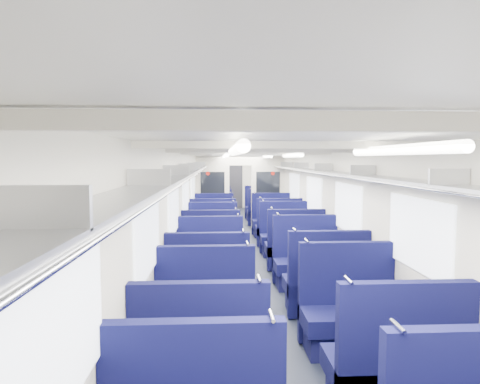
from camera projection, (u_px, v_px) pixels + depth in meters
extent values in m
cube|color=black|center=(248.00, 254.00, 9.39)|extent=(2.80, 18.00, 0.01)
cube|color=silver|center=(248.00, 152.00, 9.20)|extent=(2.80, 18.00, 0.01)
cube|color=beige|center=(187.00, 204.00, 9.23)|extent=(0.02, 18.00, 2.35)
cube|color=black|center=(188.00, 240.00, 9.29)|extent=(0.03, 17.90, 0.70)
cube|color=beige|center=(308.00, 203.00, 9.37)|extent=(0.02, 18.00, 2.35)
cube|color=black|center=(307.00, 238.00, 9.44)|extent=(0.03, 17.90, 0.70)
cube|color=beige|center=(234.00, 182.00, 18.26)|extent=(2.80, 0.02, 2.35)
cube|color=#B2B5BA|center=(195.00, 169.00, 9.17)|extent=(0.34, 17.40, 0.04)
cylinder|color=silver|center=(203.00, 170.00, 9.18)|extent=(0.02, 17.40, 0.02)
cube|color=#B2B5BA|center=(33.00, 209.00, 1.20)|extent=(0.34, 0.03, 0.14)
cube|color=#B2B5BA|center=(149.00, 178.00, 3.19)|extent=(0.34, 0.03, 0.14)
cube|color=#B2B5BA|center=(176.00, 171.00, 5.18)|extent=(0.34, 0.03, 0.14)
cube|color=#B2B5BA|center=(188.00, 167.00, 7.17)|extent=(0.34, 0.03, 0.14)
cube|color=#B2B5BA|center=(195.00, 166.00, 9.16)|extent=(0.34, 0.03, 0.14)
cube|color=#B2B5BA|center=(199.00, 164.00, 11.16)|extent=(0.34, 0.03, 0.14)
cube|color=#B2B5BA|center=(202.00, 164.00, 13.15)|extent=(0.34, 0.03, 0.14)
cube|color=#B2B5BA|center=(204.00, 163.00, 15.14)|extent=(0.34, 0.03, 0.14)
cube|color=#B2B5BA|center=(206.00, 163.00, 17.13)|extent=(0.34, 0.03, 0.14)
cube|color=#B2B5BA|center=(301.00, 169.00, 9.30)|extent=(0.34, 17.40, 0.04)
cylinder|color=silver|center=(293.00, 170.00, 9.29)|extent=(0.02, 17.40, 0.02)
cube|color=#B2B5BA|center=(449.00, 177.00, 3.32)|extent=(0.34, 0.03, 0.14)
cube|color=#B2B5BA|center=(363.00, 170.00, 5.31)|extent=(0.34, 0.03, 0.14)
cube|color=#B2B5BA|center=(324.00, 167.00, 7.30)|extent=(0.34, 0.03, 0.14)
cube|color=#B2B5BA|center=(301.00, 166.00, 9.29)|extent=(0.34, 0.03, 0.14)
cube|color=#B2B5BA|center=(287.00, 164.00, 11.28)|extent=(0.34, 0.03, 0.14)
cube|color=#B2B5BA|center=(277.00, 164.00, 13.27)|extent=(0.34, 0.03, 0.14)
cube|color=#B2B5BA|center=(269.00, 163.00, 15.26)|extent=(0.34, 0.03, 0.14)
cube|color=#B2B5BA|center=(263.00, 163.00, 17.25)|extent=(0.34, 0.03, 0.14)
cube|color=white|center=(54.00, 340.00, 1.74)|extent=(0.02, 1.30, 0.75)
cube|color=white|center=(148.00, 237.00, 4.03)|extent=(0.02, 1.30, 0.75)
cube|color=white|center=(174.00, 209.00, 6.32)|extent=(0.02, 1.30, 0.75)
cube|color=white|center=(186.00, 196.00, 8.61)|extent=(0.02, 1.30, 0.75)
cube|color=white|center=(193.00, 188.00, 10.90)|extent=(0.02, 1.30, 0.75)
cube|color=white|center=(198.00, 182.00, 13.69)|extent=(0.02, 1.30, 0.75)
cube|color=white|center=(201.00, 179.00, 15.98)|extent=(0.02, 1.30, 0.75)
cube|color=white|center=(418.00, 234.00, 4.17)|extent=(0.02, 1.30, 0.75)
cube|color=white|center=(347.00, 208.00, 6.46)|extent=(0.02, 1.30, 0.75)
cube|color=white|center=(314.00, 195.00, 8.75)|extent=(0.02, 1.30, 0.75)
cube|color=white|center=(294.00, 188.00, 11.04)|extent=(0.02, 1.30, 0.75)
cube|color=white|center=(279.00, 182.00, 13.83)|extent=(0.02, 1.30, 0.75)
cube|color=white|center=(271.00, 179.00, 16.12)|extent=(0.02, 1.30, 0.75)
cube|color=beige|center=(435.00, 122.00, 1.24)|extent=(2.70, 0.06, 0.06)
cube|color=beige|center=(302.00, 145.00, 3.23)|extent=(2.70, 0.06, 0.06)
cube|color=beige|center=(271.00, 150.00, 5.22)|extent=(2.70, 0.06, 0.06)
cube|color=beige|center=(256.00, 153.00, 7.22)|extent=(2.70, 0.06, 0.06)
cube|color=beige|center=(248.00, 154.00, 9.21)|extent=(2.70, 0.06, 0.06)
cube|color=beige|center=(243.00, 155.00, 11.20)|extent=(2.70, 0.06, 0.06)
cube|color=beige|center=(240.00, 156.00, 13.19)|extent=(2.70, 0.06, 0.06)
cube|color=beige|center=(237.00, 156.00, 15.18)|extent=(2.70, 0.06, 0.06)
cube|color=beige|center=(235.00, 156.00, 17.17)|extent=(2.70, 0.06, 0.06)
cylinder|color=white|center=(236.00, 150.00, 2.71)|extent=(0.07, 1.60, 0.07)
cylinder|color=white|center=(226.00, 155.00, 6.69)|extent=(0.07, 1.60, 0.07)
cylinder|color=white|center=(224.00, 157.00, 10.18)|extent=(0.07, 1.60, 0.07)
cylinder|color=white|center=(222.00, 157.00, 14.66)|extent=(0.07, 1.60, 0.07)
cylinder|color=white|center=(397.00, 150.00, 2.77)|extent=(0.07, 1.60, 0.07)
cylinder|color=white|center=(292.00, 155.00, 6.75)|extent=(0.07, 1.60, 0.07)
cylinder|color=white|center=(267.00, 157.00, 10.23)|extent=(0.07, 1.60, 0.07)
cylinder|color=white|center=(253.00, 157.00, 14.71)|extent=(0.07, 1.60, 0.07)
cube|color=black|center=(234.00, 186.00, 18.21)|extent=(0.75, 0.06, 2.00)
cube|color=beige|center=(213.00, 192.00, 12.77)|extent=(1.05, 0.08, 2.35)
cube|color=black|center=(213.00, 185.00, 12.70)|extent=(0.76, 0.02, 0.80)
cylinder|color=red|center=(208.00, 173.00, 12.66)|extent=(0.12, 0.01, 0.12)
cube|color=beige|center=(268.00, 191.00, 12.86)|extent=(1.05, 0.08, 2.35)
cube|color=black|center=(268.00, 184.00, 12.79)|extent=(0.76, 0.02, 0.80)
cylinder|color=red|center=(273.00, 173.00, 12.76)|extent=(0.12, 0.01, 0.12)
cube|color=beige|center=(240.00, 160.00, 12.73)|extent=(0.70, 0.08, 0.35)
cylinder|color=silver|center=(272.00, 316.00, 2.46)|extent=(0.02, 0.17, 0.02)
cylinder|color=silver|center=(398.00, 326.00, 2.31)|extent=(0.02, 0.17, 0.02)
cube|color=#0C0E3C|center=(201.00, 368.00, 3.51)|extent=(1.13, 0.59, 0.19)
cube|color=#0C0E3C|center=(200.00, 355.00, 3.25)|extent=(1.13, 0.11, 1.21)
cylinder|color=silver|center=(259.00, 279.00, 3.22)|extent=(0.02, 0.17, 0.02)
cube|color=#0C0E3C|center=(392.00, 367.00, 3.52)|extent=(1.13, 0.59, 0.19)
cube|color=#0C0E3C|center=(405.00, 355.00, 3.26)|extent=(1.13, 0.11, 1.21)
cylinder|color=silver|center=(349.00, 280.00, 3.18)|extent=(0.02, 0.17, 0.02)
cube|color=#0C0E3C|center=(205.00, 327.00, 4.37)|extent=(1.13, 0.59, 0.19)
cube|color=black|center=(205.00, 348.00, 4.39)|extent=(1.04, 0.47, 0.29)
cube|color=#0C0E3C|center=(205.00, 298.00, 4.59)|extent=(1.13, 0.11, 1.21)
cylinder|color=silver|center=(247.00, 243.00, 4.57)|extent=(0.02, 0.17, 0.02)
cube|color=#0C0E3C|center=(352.00, 319.00, 4.58)|extent=(1.13, 0.59, 0.19)
cube|color=black|center=(351.00, 340.00, 4.60)|extent=(1.04, 0.47, 0.29)
cube|color=#0C0E3C|center=(346.00, 292.00, 4.80)|extent=(1.13, 0.11, 1.21)
cylinder|color=silver|center=(306.00, 241.00, 4.73)|extent=(0.02, 0.17, 0.02)
cube|color=#0C0E3C|center=(208.00, 288.00, 5.66)|extent=(1.13, 0.59, 0.19)
cube|color=black|center=(208.00, 305.00, 5.68)|extent=(1.04, 0.47, 0.29)
cube|color=#0C0E3C|center=(207.00, 277.00, 5.40)|extent=(1.13, 0.11, 1.21)
cylinder|color=silver|center=(243.00, 231.00, 5.38)|extent=(0.02, 0.17, 0.02)
cube|color=#0C0E3C|center=(324.00, 285.00, 5.80)|extent=(1.13, 0.59, 0.19)
cube|color=black|center=(324.00, 302.00, 5.82)|extent=(1.04, 0.47, 0.29)
cube|color=#0C0E3C|center=(329.00, 274.00, 5.54)|extent=(1.13, 0.11, 1.21)
cylinder|color=silver|center=(295.00, 230.00, 5.47)|extent=(0.02, 0.17, 0.02)
cube|color=#0C0E3C|center=(210.00, 268.00, 6.72)|extent=(1.13, 0.59, 0.19)
cube|color=black|center=(210.00, 282.00, 6.74)|extent=(1.04, 0.47, 0.29)
cube|color=#0C0E3C|center=(210.00, 251.00, 6.94)|extent=(1.13, 0.11, 1.21)
cylinder|color=silver|center=(238.00, 215.00, 6.92)|extent=(0.02, 0.17, 0.02)
cube|color=#0C0E3C|center=(307.00, 265.00, 6.89)|extent=(1.13, 0.59, 0.19)
cube|color=black|center=(307.00, 279.00, 6.91)|extent=(1.04, 0.47, 0.29)
cube|color=#0C0E3C|center=(305.00, 249.00, 7.11)|extent=(1.13, 0.11, 1.21)
cylinder|color=silver|center=(278.00, 214.00, 7.03)|extent=(0.02, 0.17, 0.02)
cube|color=#0C0E3C|center=(211.00, 250.00, 8.03)|extent=(1.13, 0.59, 0.19)
cube|color=black|center=(211.00, 262.00, 8.05)|extent=(1.04, 0.47, 0.29)
cube|color=#0C0E3C|center=(211.00, 241.00, 7.77)|extent=(1.13, 0.11, 1.21)
cylinder|color=silver|center=(236.00, 209.00, 7.75)|extent=(0.02, 0.17, 0.02)
cube|color=#0C0E3C|center=(294.00, 249.00, 8.16)|extent=(1.13, 0.59, 0.19)
cube|color=black|center=(293.00, 261.00, 8.18)|extent=(1.04, 0.47, 0.29)
cube|color=#0C0E3C|center=(296.00, 240.00, 7.90)|extent=(1.13, 0.11, 1.21)
cylinder|color=silver|center=(272.00, 208.00, 7.83)|extent=(0.02, 0.17, 0.02)
cube|color=#0C0E3C|center=(212.00, 241.00, 8.97)|extent=(1.13, 0.59, 0.19)
cube|color=black|center=(212.00, 251.00, 8.99)|extent=(1.04, 0.47, 0.29)
cube|color=#0C0E3C|center=(212.00, 228.00, 9.20)|extent=(1.13, 0.11, 1.21)
cylinder|color=silver|center=(233.00, 201.00, 9.17)|extent=(0.02, 0.17, 0.02)
cube|color=#0C0E3C|center=(285.00, 239.00, 9.19)|extent=(1.13, 0.59, 0.19)
cube|color=black|center=(285.00, 249.00, 9.21)|extent=(1.04, 0.47, 0.29)
cube|color=#0C0E3C|center=(284.00, 227.00, 9.41)|extent=(1.13, 0.11, 1.21)
cylinder|color=silver|center=(263.00, 200.00, 9.34)|extent=(0.02, 0.17, 0.02)
cube|color=#0C0E3C|center=(213.00, 230.00, 10.27)|extent=(1.13, 0.59, 0.19)
cube|color=black|center=(213.00, 240.00, 10.29)|extent=(1.04, 0.47, 0.29)
cube|color=#0C0E3C|center=(213.00, 223.00, 10.01)|extent=(1.13, 0.11, 1.21)
cylinder|color=silver|center=(232.00, 198.00, 9.98)|extent=(0.02, 0.17, 0.02)
cube|color=#0C0E3C|center=(278.00, 230.00, 10.34)|extent=(1.13, 0.59, 0.19)
cube|color=black|center=(278.00, 239.00, 10.36)|extent=(1.04, 0.47, 0.29)
cube|color=#0C0E3C|center=(279.00, 222.00, 10.08)|extent=(1.13, 0.11, 1.21)
cylinder|color=silver|center=(260.00, 198.00, 10.01)|extent=(0.02, 0.17, 0.02)
cube|color=#0C0E3C|center=(214.00, 224.00, 11.34)|extent=(1.13, 0.59, 0.19)
cube|color=black|center=(214.00, 232.00, 11.36)|extent=(1.04, 0.47, 0.29)
cube|color=#0C0E3C|center=(214.00, 214.00, 11.56)|extent=(1.13, 0.11, 1.21)
cylinder|color=silver|center=(230.00, 192.00, 11.54)|extent=(0.02, 0.17, 0.02)
cube|color=#0C0E3C|center=(272.00, 223.00, 11.47)|extent=(1.13, 0.59, 0.19)
cube|color=black|center=(272.00, 231.00, 11.49)|extent=(1.04, 0.47, 0.29)
cube|color=#0C0E3C|center=(271.00, 214.00, 11.69)|extent=(1.13, 0.11, 1.21)
cylinder|color=silver|center=(255.00, 192.00, 11.61)|extent=(0.02, 0.17, 0.02)
cube|color=#0C0E3C|center=(214.00, 214.00, 13.42)|extent=(1.13, 0.59, 0.19)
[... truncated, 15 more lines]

